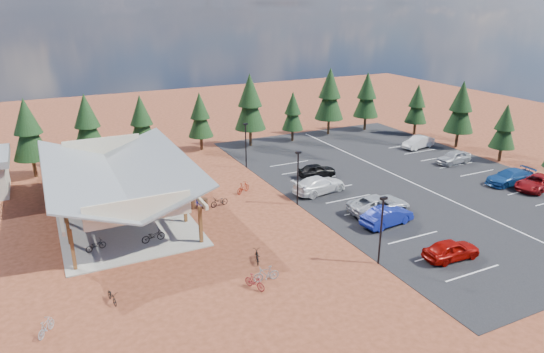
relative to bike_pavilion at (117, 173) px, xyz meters
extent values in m
plane|color=#582917|center=(10.00, -7.00, -3.82)|extent=(140.00, 140.00, 0.00)
cube|color=black|center=(28.50, -4.00, -3.80)|extent=(27.00, 44.00, 0.04)
cube|color=gray|center=(0.00, 0.00, -3.77)|extent=(10.60, 18.60, 0.10)
cube|color=brown|center=(-4.60, -8.40, -2.22)|extent=(0.25, 0.25, 3.00)
cube|color=brown|center=(-4.60, -4.20, -2.22)|extent=(0.25, 0.25, 3.00)
cube|color=brown|center=(-4.60, 0.00, -2.22)|extent=(0.25, 0.25, 3.00)
cube|color=brown|center=(-4.60, 4.20, -2.22)|extent=(0.25, 0.25, 3.00)
cube|color=brown|center=(-4.60, 8.40, -2.22)|extent=(0.25, 0.25, 3.00)
cube|color=brown|center=(4.60, -8.40, -2.22)|extent=(0.25, 0.25, 3.00)
cube|color=brown|center=(4.60, -4.20, -2.22)|extent=(0.25, 0.25, 3.00)
cube|color=brown|center=(4.60, 0.00, -2.22)|extent=(0.25, 0.25, 3.00)
cube|color=brown|center=(4.60, 4.20, -2.22)|extent=(0.25, 0.25, 3.00)
cube|color=brown|center=(4.60, 8.40, -2.22)|extent=(0.25, 0.25, 3.00)
cube|color=beige|center=(-5.00, 0.00, -0.72)|extent=(0.22, 18.00, 0.35)
cube|color=beige|center=(5.00, 0.00, -0.72)|extent=(0.22, 18.00, 0.35)
cube|color=slate|center=(-2.90, 0.00, 0.18)|extent=(5.85, 19.40, 2.13)
cube|color=slate|center=(2.90, 0.00, 0.18)|extent=(5.85, 19.40, 2.13)
cube|color=beige|center=(0.00, -9.00, 0.08)|extent=(7.50, 0.15, 1.80)
cube|color=beige|center=(0.00, 9.00, 0.08)|extent=(7.50, 0.15, 1.80)
cylinder|color=black|center=(15.00, -17.00, -1.32)|extent=(0.14, 0.14, 5.00)
cube|color=black|center=(15.00, -17.00, 1.23)|extent=(0.50, 0.25, 0.18)
cylinder|color=black|center=(15.00, -5.00, -1.32)|extent=(0.14, 0.14, 5.00)
cube|color=black|center=(15.00, -5.00, 1.23)|extent=(0.50, 0.25, 0.18)
cylinder|color=black|center=(15.00, 7.00, -1.32)|extent=(0.14, 0.14, 5.00)
cube|color=black|center=(15.00, 7.00, 1.23)|extent=(0.50, 0.25, 0.18)
cylinder|color=#402617|center=(7.04, -1.91, -3.37)|extent=(0.60, 0.60, 0.90)
cylinder|color=#402617|center=(5.98, -1.57, -3.37)|extent=(0.60, 0.60, 0.90)
cylinder|color=#382314|center=(-6.56, 14.07, -2.78)|extent=(0.36, 0.36, 2.09)
cone|color=black|center=(-6.56, 14.07, 0.77)|extent=(3.68, 3.68, 5.01)
cone|color=black|center=(-6.56, 14.07, 2.86)|extent=(2.84, 2.84, 3.76)
cylinder|color=#382314|center=(-0.68, 14.66, -2.79)|extent=(0.36, 0.36, 2.06)
cone|color=black|center=(-0.68, 14.66, 0.71)|extent=(3.63, 3.63, 4.94)
cone|color=black|center=(-0.68, 14.66, 2.77)|extent=(2.80, 2.80, 3.71)
cylinder|color=#382314|center=(5.21, 14.61, -2.87)|extent=(0.36, 0.36, 1.91)
cone|color=black|center=(5.21, 14.61, 0.38)|extent=(3.36, 3.36, 4.59)
cone|color=black|center=(5.21, 14.61, 2.29)|extent=(2.60, 2.60, 3.44)
cylinder|color=#382314|center=(12.69, 15.99, -2.93)|extent=(0.36, 0.36, 1.79)
cone|color=black|center=(12.69, 15.99, 0.11)|extent=(3.15, 3.15, 4.29)
cone|color=black|center=(12.69, 15.99, 1.89)|extent=(2.43, 2.43, 3.22)
cylinder|color=#382314|center=(19.05, 14.98, -2.68)|extent=(0.36, 0.36, 2.29)
cone|color=black|center=(19.05, 14.98, 1.20)|extent=(4.02, 4.02, 5.49)
cone|color=black|center=(19.05, 14.98, 3.49)|extent=(3.11, 3.11, 4.11)
cylinder|color=#382314|center=(25.06, 14.62, -3.01)|extent=(0.36, 0.36, 1.63)
cone|color=black|center=(25.06, 14.62, -0.24)|extent=(2.87, 2.87, 3.91)
cone|color=black|center=(25.06, 14.62, 1.39)|extent=(2.22, 2.22, 2.93)
cylinder|color=#382314|center=(31.34, 15.50, -2.68)|extent=(0.36, 0.36, 2.29)
cone|color=black|center=(31.34, 15.50, 1.20)|extent=(4.02, 4.02, 5.48)
cone|color=black|center=(31.34, 15.50, 3.49)|extent=(3.11, 3.11, 4.11)
cylinder|color=#382314|center=(37.48, 15.25, -2.80)|extent=(0.36, 0.36, 2.06)
cone|color=black|center=(37.48, 15.25, 0.70)|extent=(3.62, 3.62, 4.94)
cone|color=black|center=(37.48, 15.25, 2.76)|extent=(2.80, 2.80, 3.70)
cylinder|color=#382314|center=(42.89, -3.91, -2.99)|extent=(0.36, 0.36, 1.66)
cone|color=black|center=(42.89, -3.91, -0.17)|extent=(2.92, 2.92, 3.99)
cone|color=black|center=(42.89, -3.91, 1.49)|extent=(2.26, 2.26, 2.99)
cylinder|color=#382314|center=(42.73, 2.67, -2.78)|extent=(0.36, 0.36, 2.09)
cone|color=black|center=(42.73, 2.67, 0.77)|extent=(3.68, 3.68, 5.01)
cone|color=black|center=(42.73, 2.67, 2.86)|extent=(2.84, 2.84, 3.76)
cylinder|color=#382314|center=(42.36, 10.14, -2.95)|extent=(0.36, 0.36, 1.74)
cone|color=black|center=(42.36, 10.14, 0.00)|extent=(3.06, 3.06, 4.17)
cone|color=black|center=(42.36, 10.14, 1.74)|extent=(2.37, 2.37, 3.13)
imported|color=black|center=(-2.94, -6.24, -3.31)|extent=(1.67, 0.98, 0.83)
imported|color=gray|center=(-2.64, -0.88, -3.26)|extent=(1.59, 0.67, 0.93)
imported|color=#1E509B|center=(-0.72, 1.23, -3.23)|extent=(1.90, 0.69, 0.99)
imported|color=maroon|center=(-1.38, 5.87, -3.23)|extent=(1.64, 0.47, 0.98)
imported|color=black|center=(1.27, -6.71, -3.23)|extent=(1.92, 0.86, 0.98)
imported|color=gray|center=(0.73, -0.37, -3.27)|extent=(1.57, 0.78, 0.91)
imported|color=navy|center=(2.73, 2.44, -3.23)|extent=(1.98, 1.13, 0.98)
imported|color=maroon|center=(3.47, 6.47, -3.26)|extent=(1.61, 0.92, 0.93)
imported|color=black|center=(-2.90, -13.56, -3.40)|extent=(0.81, 1.68, 0.84)
imported|color=#96999E|center=(-6.73, -15.13, -3.35)|extent=(1.25, 1.55, 0.94)
imported|color=maroon|center=(5.70, -16.09, -3.32)|extent=(1.14, 1.74, 1.02)
imported|color=black|center=(7.30, -12.91, -3.40)|extent=(1.08, 1.72, 0.86)
imported|color=gray|center=(6.77, -15.56, -3.28)|extent=(1.85, 0.70, 1.08)
imported|color=#19229B|center=(6.58, -1.67, -3.38)|extent=(0.62, 1.70, 0.89)
imported|color=maroon|center=(11.65, -0.06, -3.28)|extent=(1.84, 1.33, 1.09)
imported|color=black|center=(8.39, -2.18, -3.35)|extent=(1.90, 1.01, 0.95)
imported|color=#960803|center=(20.09, -18.80, -3.05)|extent=(4.41, 1.98, 1.47)
imported|color=navy|center=(19.58, -12.18, -2.99)|extent=(4.98, 2.29, 1.58)
imported|color=#A8ACB0|center=(20.50, -9.90, -2.99)|extent=(5.81, 2.80, 1.60)
imported|color=white|center=(18.35, -3.34, -2.97)|extent=(5.91, 3.13, 1.63)
imported|color=black|center=(20.57, 0.82, -3.08)|extent=(4.27, 2.06, 1.41)
imported|color=maroon|center=(38.27, -12.16, -3.06)|extent=(5.54, 3.23, 1.45)
imported|color=navy|center=(37.15, -9.93, -3.02)|extent=(5.40, 2.44, 1.54)
imported|color=#A0A2A8|center=(37.15, -2.32, -3.03)|extent=(4.49, 2.00, 1.50)
imported|color=silver|center=(37.92, 4.43, -3.02)|extent=(4.84, 2.36, 1.53)
camera|label=1|loc=(-5.32, -41.13, 13.77)|focal=32.00mm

